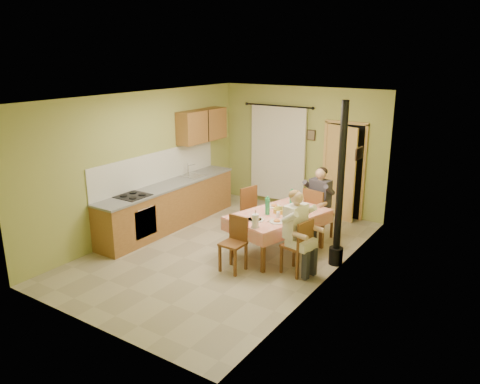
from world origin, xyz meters
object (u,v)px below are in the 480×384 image
Objects in this scene: dining_table at (278,233)px; chair_far at (317,224)px; man_far at (319,195)px; stove_flue at (339,208)px; chair_left at (255,223)px; chair_right at (296,257)px; chair_near at (233,254)px; man_right at (297,223)px.

chair_far is (0.30, 1.04, -0.09)m from dining_table.
stove_flue reaches higher than man_far.
chair_left is at bearing 166.57° from dining_table.
chair_right is (0.36, -1.60, -0.00)m from chair_far.
chair_far is 0.36× the size of stove_flue.
chair_left reaches higher than dining_table.
man_far is (0.00, 0.02, 0.59)m from chair_far.
chair_left is 0.71× the size of man_far.
dining_table is at bearing 75.60° from chair_left.
chair_left is 0.35× the size of stove_flue.
stove_flue is at bearing 22.42° from dining_table.
man_far reaches higher than dining_table.
chair_near is 0.33× the size of stove_flue.
chair_far is 1.07× the size of chair_right.
chair_left is at bearing -138.44° from man_far.
stove_flue reaches higher than chair_far.
man_far is (0.31, 1.06, 0.50)m from dining_table.
chair_left is (-0.48, 1.45, 0.00)m from chair_near.
chair_far is at bearing 23.90° from chair_right.
stove_flue is (1.81, -0.27, 0.73)m from chair_left.
chair_right is 0.68× the size of man_far.
chair_far is 0.59m from man_far.
man_right reaches higher than dining_table.
chair_near is 0.67× the size of man_far.
dining_table is 2.17× the size of chair_near.
chair_far is at bearing 23.48° from man_right.
chair_left is 1.37m from man_far.
man_far is 1.21m from stove_flue.
chair_near is 0.67× the size of man_right.
dining_table is at bearing 61.19° from chair_right.
chair_far is 1.73m from man_right.
man_right reaches higher than chair_right.
man_right is 0.82m from stove_flue.
man_right is at bearing -68.39° from man_far.
chair_left is 1.79m from man_right.
man_right is (-0.01, 0.00, 0.59)m from chair_right.
man_right is (0.34, -1.61, 0.00)m from man_far.
man_right is (1.39, -0.96, 0.59)m from chair_left.
man_right is at bearing -25.32° from dining_table.
stove_flue is (0.77, -0.91, 0.73)m from chair_far.
stove_flue is (1.33, 1.17, 0.74)m from chair_near.
chair_right is at bearing -67.97° from man_far.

